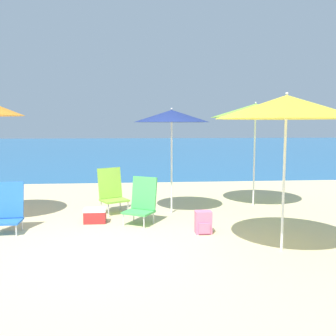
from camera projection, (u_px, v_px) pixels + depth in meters
The scene contains 10 objects.
ground_plane at pixel (115, 250), 5.43m from camera, with size 60.00×60.00×0.00m, color beige.
sea_water at pixel (131, 147), 31.56m from camera, with size 60.00×40.00×0.01m.
beach_umbrella_yellow at pixel (286, 107), 5.15m from camera, with size 1.96×1.96×2.26m.
beach_umbrella_navy at pixel (172, 116), 7.53m from camera, with size 1.54×1.54×2.15m.
beach_umbrella_lime at pixel (256, 111), 8.23m from camera, with size 1.95×1.95×2.32m.
beach_chair_green at pixel (142, 201), 6.89m from camera, with size 0.68×0.67×0.85m.
beach_chair_blue at pixel (9, 209), 6.35m from camera, with size 0.47×0.53×0.84m.
beach_chair_lime at pixel (112, 190), 7.74m from camera, with size 0.68×0.67×0.92m.
backpack_pink at pixel (203, 222), 6.26m from camera, with size 0.27×0.24×0.38m.
cooler_box at pixel (95, 215), 6.95m from camera, with size 0.41×0.28×0.27m.
Camera 1 is at (0.30, -5.31, 1.81)m, focal length 40.00 mm.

